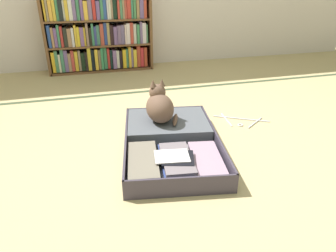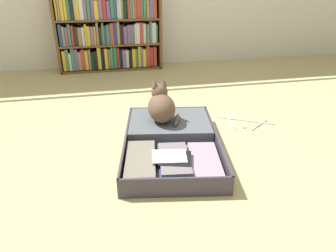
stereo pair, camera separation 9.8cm
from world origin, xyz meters
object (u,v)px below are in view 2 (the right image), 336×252
bookshelf (109,33)px  clothes_hanger (245,122)px  open_suitcase (170,140)px  black_cat (161,106)px

bookshelf → clothes_hanger: size_ratio=3.15×
bookshelf → open_suitcase: size_ratio=1.19×
open_suitcase → black_cat: size_ratio=3.57×
bookshelf → black_cat: (0.27, -1.85, -0.21)m
black_cat → clothes_hanger: 0.70m
bookshelf → clothes_hanger: 2.05m
black_cat → clothes_hanger: (0.66, 0.06, -0.21)m
open_suitcase → black_cat: 0.25m
bookshelf → clothes_hanger: bearing=-62.6°
bookshelf → clothes_hanger: (0.93, -1.79, -0.42)m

